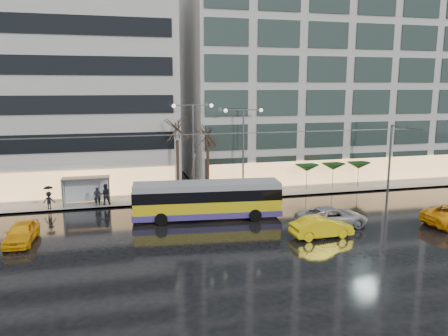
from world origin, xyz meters
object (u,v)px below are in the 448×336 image
object	(u,v)px
trolleybus	(207,201)
bus_shelter	(82,185)
street_lamp_near	(193,137)
taxi_a	(21,232)

from	to	relation	value
trolleybus	bus_shelter	xyz separation A→B (m)	(-10.25, 6.87, 0.45)
trolleybus	street_lamp_near	world-z (taller)	street_lamp_near
trolleybus	street_lamp_near	xyz separation A→B (m)	(0.13, 6.99, 4.48)
street_lamp_near	taxi_a	world-z (taller)	street_lamp_near
trolleybus	taxi_a	xyz separation A→B (m)	(-13.74, -2.40, -0.76)
trolleybus	bus_shelter	world-z (taller)	trolleybus
bus_shelter	street_lamp_near	distance (m)	11.14
trolleybus	taxi_a	world-z (taller)	trolleybus
bus_shelter	street_lamp_near	bearing A→B (deg)	0.63
trolleybus	taxi_a	distance (m)	13.96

